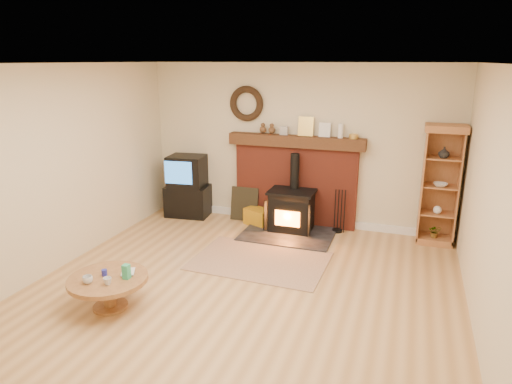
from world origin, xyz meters
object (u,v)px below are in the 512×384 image
at_px(wood_stove, 291,212).
at_px(tv_unit, 188,187).
at_px(coffee_table, 108,283).
at_px(curio_cabinet, 440,185).

xyz_separation_m(wood_stove, tv_unit, (-1.91, 0.20, 0.19)).
relative_size(tv_unit, coffee_table, 1.24).
bearing_deg(coffee_table, curio_cabinet, 42.90).
distance_m(wood_stove, coffee_table, 3.17).
height_order(wood_stove, coffee_table, wood_stove).
bearing_deg(wood_stove, coffee_table, -113.84).
xyz_separation_m(tv_unit, curio_cabinet, (4.05, 0.08, 0.38)).
height_order(wood_stove, tv_unit, wood_stove).
distance_m(wood_stove, curio_cabinet, 2.24).
bearing_deg(tv_unit, wood_stove, -5.97).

